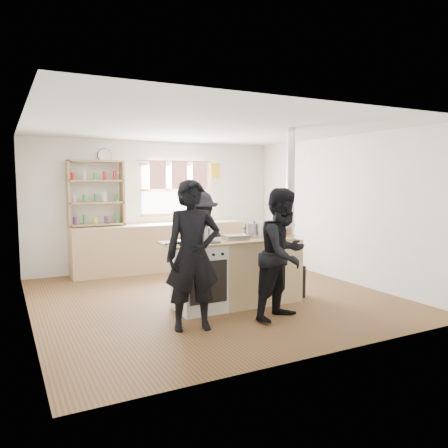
{
  "coord_description": "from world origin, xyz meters",
  "views": [
    {
      "loc": [
        -2.78,
        -5.8,
        1.75
      ],
      "look_at": [
        0.16,
        -0.1,
        1.1
      ],
      "focal_mm": 35.0,
      "sensor_mm": 36.0,
      "label": 1
    }
  ],
  "objects": [
    {
      "name": "ground",
      "position": [
        0.0,
        0.0,
        -0.01
      ],
      "size": [
        5.0,
        5.0,
        0.01
      ],
      "primitive_type": "cube",
      "color": "brown",
      "rests_on": "ground"
    },
    {
      "name": "back_counter",
      "position": [
        0.0,
        2.22,
        0.45
      ],
      "size": [
        3.4,
        0.55,
        0.9
      ],
      "primitive_type": "cube",
      "color": "tan",
      "rests_on": "ground"
    },
    {
      "name": "shelving_unit",
      "position": [
        -1.2,
        2.34,
        1.51
      ],
      "size": [
        1.0,
        0.28,
        1.2
      ],
      "color": "tan",
      "rests_on": "back_counter"
    },
    {
      "name": "thermos",
      "position": [
        0.88,
        2.22,
        1.07
      ],
      "size": [
        0.1,
        0.1,
        0.33
      ],
      "primitive_type": "cylinder",
      "color": "silver",
      "rests_on": "back_counter"
    },
    {
      "name": "cooking_island",
      "position": [
        0.14,
        -0.55,
        0.47
      ],
      "size": [
        1.97,
        0.64,
        0.93
      ],
      "color": "silver",
      "rests_on": "ground"
    },
    {
      "name": "skillet_greens",
      "position": [
        -0.63,
        -0.68,
        0.96
      ],
      "size": [
        0.31,
        0.31,
        0.05
      ],
      "color": "black",
      "rests_on": "cooking_island"
    },
    {
      "name": "roast_tray",
      "position": [
        0.09,
        -0.59,
        0.97
      ],
      "size": [
        0.35,
        0.28,
        0.06
      ],
      "color": "silver",
      "rests_on": "cooking_island"
    },
    {
      "name": "stockpot_stove",
      "position": [
        -0.31,
        -0.43,
        1.02
      ],
      "size": [
        0.24,
        0.24,
        0.2
      ],
      "color": "silver",
      "rests_on": "cooking_island"
    },
    {
      "name": "stockpot_counter",
      "position": [
        0.47,
        -0.45,
        1.03
      ],
      "size": [
        0.31,
        0.31,
        0.23
      ],
      "color": "#B6B6B9",
      "rests_on": "cooking_island"
    },
    {
      "name": "bread_board",
      "position": [
        0.88,
        -0.62,
        0.98
      ],
      "size": [
        0.32,
        0.26,
        0.12
      ],
      "color": "tan",
      "rests_on": "cooking_island"
    },
    {
      "name": "flue_heater",
      "position": [
        1.05,
        -0.52,
        0.65
      ],
      "size": [
        0.35,
        0.35,
        2.5
      ],
      "color": "black",
      "rests_on": "ground"
    },
    {
      "name": "person_near_left",
      "position": [
        -0.8,
        -1.19,
        0.88
      ],
      "size": [
        0.72,
        0.55,
        1.76
      ],
      "primitive_type": "imported",
      "rotation": [
        0.0,
        0.0,
        -0.23
      ],
      "color": "black",
      "rests_on": "ground"
    },
    {
      "name": "person_near_right",
      "position": [
        0.36,
        -1.34,
        0.83
      ],
      "size": [
        0.97,
        0.86,
        1.65
      ],
      "primitive_type": "imported",
      "rotation": [
        0.0,
        0.0,
        0.35
      ],
      "color": "black",
      "rests_on": "ground"
    },
    {
      "name": "person_far",
      "position": [
        -0.06,
        0.28,
        0.79
      ],
      "size": [
        1.12,
        0.79,
        1.57
      ],
      "primitive_type": "imported",
      "rotation": [
        0.0,
        0.0,
        2.92
      ],
      "color": "black",
      "rests_on": "ground"
    }
  ]
}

